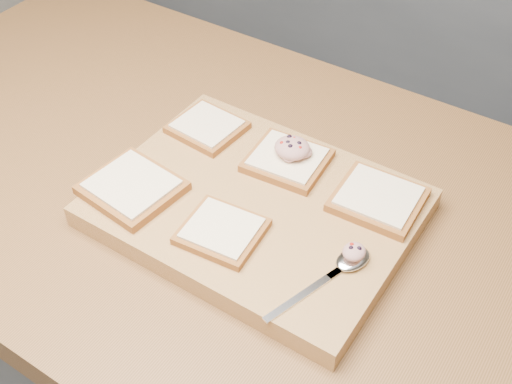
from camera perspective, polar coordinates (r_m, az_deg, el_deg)
cutting_board at (r=0.96m, az=0.00°, el=-1.39°), size 0.45×0.34×0.04m
bread_far_left at (r=1.07m, az=-4.36°, el=5.80°), size 0.12×0.11×0.02m
bread_far_center at (r=1.01m, az=2.81°, el=2.87°), size 0.13×0.12×0.02m
bread_far_right at (r=0.96m, az=10.81°, el=-0.60°), size 0.13×0.12×0.02m
bread_near_left at (r=0.98m, az=-10.96°, el=0.42°), size 0.14×0.13×0.02m
bread_near_center at (r=0.90m, az=-3.05°, el=-3.47°), size 0.12×0.11×0.02m
tuna_salad_dollop at (r=1.00m, az=3.24°, el=3.96°), size 0.06×0.05×0.03m
spoon at (r=0.87m, az=7.99°, el=-6.35°), size 0.08×0.18×0.01m
spoon_salad at (r=0.86m, az=8.71°, el=-5.25°), size 0.03×0.03×0.02m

